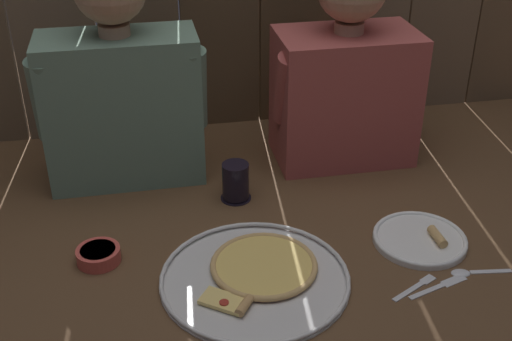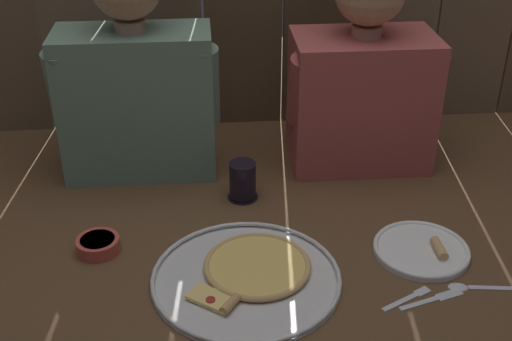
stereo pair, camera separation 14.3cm
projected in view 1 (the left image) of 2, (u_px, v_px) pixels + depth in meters
name	position (u px, v px, depth m)	size (l,w,h in m)	color
ground_plane	(271.00, 258.00, 1.52)	(3.20, 3.20, 0.00)	brown
pizza_tray	(257.00, 274.00, 1.46)	(0.42, 0.42, 0.03)	silver
dinner_plate	(420.00, 239.00, 1.57)	(0.22, 0.22, 0.03)	white
drinking_glass	(236.00, 182.00, 1.72)	(0.08, 0.08, 0.10)	black
dipping_bowl	(98.00, 254.00, 1.50)	(0.10, 0.10, 0.03)	#CC4C42
table_fork	(416.00, 286.00, 1.43)	(0.12, 0.07, 0.01)	silver
table_knife	(438.00, 287.00, 1.43)	(0.15, 0.06, 0.01)	silver
table_spoon	(471.00, 271.00, 1.47)	(0.14, 0.04, 0.01)	silver
diner_left	(120.00, 80.00, 1.71)	(0.45, 0.20, 0.63)	slate
diner_right	(346.00, 70.00, 1.83)	(0.42, 0.23, 0.60)	#AD4C47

